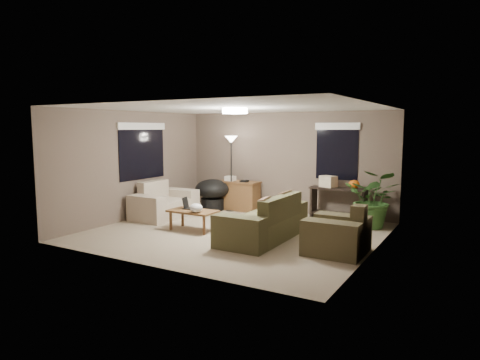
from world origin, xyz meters
The scene contains 20 objects.
room_shell centered at (0.00, 0.00, 1.25)m, with size 5.50×5.50×5.50m.
main_sofa centered at (0.76, -0.15, 0.29)m, with size 0.95×2.20×0.85m.
throw_pillows centered at (1.02, -0.15, 0.65)m, with size 0.31×1.37×0.47m.
loveseat centered at (-2.23, 0.43, 0.30)m, with size 0.90×1.60×0.85m.
armchair centered at (2.24, -0.37, 0.30)m, with size 0.95×1.00×0.85m.
coffee_table centered at (-0.85, -0.29, 0.36)m, with size 1.00×0.55×0.42m.
laptop centered at (-1.02, -0.19, 0.48)m, with size 0.40×0.28×0.24m.
plastic_bag centered at (-0.65, -0.44, 0.51)m, with size 0.26×0.24×0.19m, color white.
desk centered at (-1.14, 2.10, 0.38)m, with size 1.10×0.50×0.75m.
desk_papers centered at (-1.30, 2.09, 0.80)m, with size 0.68×0.27×0.12m.
console_table centered at (1.45, 2.20, 0.44)m, with size 1.30×0.40×0.75m.
pumpkin centered at (1.80, 2.20, 0.85)m, with size 0.24×0.24×0.20m, color orange.
cardboard_box centered at (1.20, 2.20, 0.88)m, with size 0.35×0.26×0.26m, color beige.
papasan_chair centered at (-1.74, 1.79, 0.47)m, with size 0.95×0.95×0.80m.
floor_lamp centered at (-1.27, 1.95, 1.60)m, with size 0.32×0.32×1.91m.
ceiling_fixture centered at (0.00, 0.00, 2.44)m, with size 0.50×0.50×0.10m, color white.
houseplant centered at (2.34, 1.80, 0.48)m, with size 1.12×1.24×0.97m, color #2D5923.
cat_scratching_post centered at (2.31, -0.09, 0.21)m, with size 0.32×0.32×0.50m.
window_left centered at (-2.73, 0.30, 1.78)m, with size 0.05×1.56×1.33m.
window_back centered at (1.30, 2.48, 1.79)m, with size 1.06×0.05×1.33m.
Camera 1 is at (4.34, -7.31, 2.10)m, focal length 32.00 mm.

